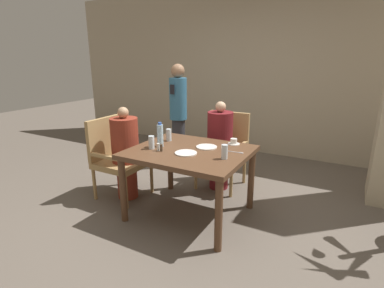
{
  "coord_description": "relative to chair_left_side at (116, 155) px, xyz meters",
  "views": [
    {
      "loc": [
        1.43,
        -2.58,
        1.67
      ],
      "look_at": [
        0.0,
        0.05,
        0.79
      ],
      "focal_mm": 28.0,
      "sensor_mm": 36.0,
      "label": 1
    }
  ],
  "objects": [
    {
      "name": "plate_main_left",
      "position": [
        1.04,
        -0.13,
        0.22
      ],
      "size": [
        0.22,
        0.22,
        0.01
      ],
      "color": "white",
      "rests_on": "dining_table"
    },
    {
      "name": "teacup_with_saucer",
      "position": [
        1.34,
        0.41,
        0.24
      ],
      "size": [
        0.13,
        0.13,
        0.06
      ],
      "color": "white",
      "rests_on": "dining_table"
    },
    {
      "name": "wall_back",
      "position": [
        1.02,
        2.55,
        0.88
      ],
      "size": [
        8.0,
        0.06,
        2.8
      ],
      "color": "tan",
      "rests_on": "ground_plane"
    },
    {
      "name": "diner_in_left_chair",
      "position": [
        0.15,
        0.0,
        0.05
      ],
      "size": [
        0.32,
        0.32,
        1.11
      ],
      "color": "maroon",
      "rests_on": "ground_plane"
    },
    {
      "name": "glass_tall_mid",
      "position": [
        1.44,
        -0.09,
        0.29
      ],
      "size": [
        0.06,
        0.06,
        0.14
      ],
      "color": "silver",
      "rests_on": "dining_table"
    },
    {
      "name": "chair_far_side",
      "position": [
        1.02,
        0.93,
        0.0
      ],
      "size": [
        0.55,
        0.55,
        0.96
      ],
      "color": "#A88451",
      "rests_on": "ground_plane"
    },
    {
      "name": "plate_main_right",
      "position": [
        1.13,
        0.16,
        0.22
      ],
      "size": [
        0.22,
        0.22,
        0.01
      ],
      "color": "white",
      "rests_on": "dining_table"
    },
    {
      "name": "salt_shaker",
      "position": [
        0.75,
        -0.18,
        0.26
      ],
      "size": [
        0.03,
        0.03,
        0.08
      ],
      "color": "white",
      "rests_on": "dining_table"
    },
    {
      "name": "water_bottle",
      "position": [
        0.68,
        -0.04,
        0.34
      ],
      "size": [
        0.07,
        0.07,
        0.27
      ],
      "color": "#A3C6DB",
      "rests_on": "dining_table"
    },
    {
      "name": "glass_tall_far",
      "position": [
        0.64,
        0.19,
        0.29
      ],
      "size": [
        0.06,
        0.06,
        0.14
      ],
      "color": "silver",
      "rests_on": "dining_table"
    },
    {
      "name": "pepper_shaker",
      "position": [
        0.79,
        -0.18,
        0.25
      ],
      "size": [
        0.03,
        0.03,
        0.07
      ],
      "color": "#4C3D2D",
      "rests_on": "dining_table"
    },
    {
      "name": "chair_left_side",
      "position": [
        0.0,
        0.0,
        0.0
      ],
      "size": [
        0.55,
        0.55,
        0.96
      ],
      "color": "#A88451",
      "rests_on": "ground_plane"
    },
    {
      "name": "standing_host",
      "position": [
        0.09,
        1.31,
        0.32
      ],
      "size": [
        0.27,
        0.3,
        1.56
      ],
      "color": "#2D2D33",
      "rests_on": "ground_plane"
    },
    {
      "name": "diner_in_far_chair",
      "position": [
        1.02,
        0.78,
        0.07
      ],
      "size": [
        0.32,
        0.32,
        1.14
      ],
      "color": "maroon",
      "rests_on": "ground_plane"
    },
    {
      "name": "glass_tall_near",
      "position": [
        0.65,
        -0.16,
        0.29
      ],
      "size": [
        0.06,
        0.06,
        0.14
      ],
      "color": "silver",
      "rests_on": "dining_table"
    },
    {
      "name": "dining_table",
      "position": [
        1.02,
        0.0,
        0.13
      ],
      "size": [
        1.19,
        1.02,
        0.74
      ],
      "color": "brown",
      "rests_on": "ground_plane"
    },
    {
      "name": "fork_beside_plate",
      "position": [
        1.47,
        0.15,
        0.22
      ],
      "size": [
        0.19,
        0.03,
        0.0
      ],
      "color": "silver",
      "rests_on": "dining_table"
    },
    {
      "name": "ground_plane",
      "position": [
        1.02,
        0.0,
        -0.52
      ],
      "size": [
        16.0,
        16.0,
        0.0
      ],
      "primitive_type": "plane",
      "color": "#60564C"
    }
  ]
}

